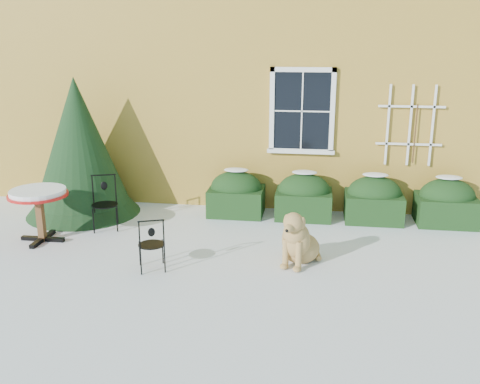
% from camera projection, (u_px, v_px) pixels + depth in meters
% --- Properties ---
extents(ground, '(80.00, 80.00, 0.00)m').
position_uv_depth(ground, '(230.00, 268.00, 7.98)').
color(ground, white).
rests_on(ground, ground).
extents(house, '(12.40, 8.40, 6.40)m').
position_uv_depth(house, '(274.00, 42.00, 13.74)').
color(house, gold).
rests_on(house, ground).
extents(hedge_row, '(4.95, 0.80, 0.91)m').
position_uv_depth(hedge_row, '(338.00, 198.00, 10.06)').
color(hedge_row, black).
rests_on(hedge_row, ground).
extents(evergreen_shrub, '(2.17, 2.17, 2.63)m').
position_uv_depth(evergreen_shrub, '(80.00, 160.00, 10.22)').
color(evergreen_shrub, black).
rests_on(evergreen_shrub, ground).
extents(bistro_table, '(0.97, 0.97, 0.90)m').
position_uv_depth(bistro_table, '(38.00, 198.00, 8.85)').
color(bistro_table, black).
rests_on(bistro_table, ground).
extents(patio_chair_near, '(0.47, 0.47, 0.82)m').
position_uv_depth(patio_chair_near, '(152.00, 244.00, 7.81)').
color(patio_chair_near, black).
rests_on(patio_chair_near, ground).
extents(patio_chair_far, '(0.55, 0.54, 0.96)m').
position_uv_depth(patio_chair_far, '(105.00, 203.00, 9.54)').
color(patio_chair_far, black).
rests_on(patio_chair_far, ground).
extents(dog, '(0.74, 0.96, 0.90)m').
position_uv_depth(dog, '(298.00, 242.00, 8.03)').
color(dog, tan).
rests_on(dog, ground).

